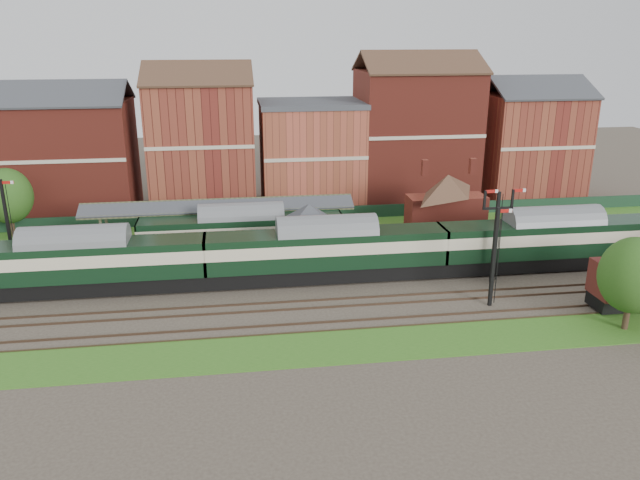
{
  "coord_description": "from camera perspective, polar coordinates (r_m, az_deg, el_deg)",
  "views": [
    {
      "loc": [
        -9.54,
        -49.49,
        20.52
      ],
      "look_at": [
        -2.2,
        2.0,
        3.0
      ],
      "focal_mm": 35.0,
      "sensor_mm": 36.0,
      "label": 1
    }
  ],
  "objects": [
    {
      "name": "tree_far",
      "position": [
        49.06,
        26.74,
        -2.9
      ],
      "size": [
        4.77,
        4.77,
        6.95
      ],
      "color": "#382619",
      "rests_on": "ground"
    },
    {
      "name": "canopy",
      "position": [
        61.36,
        -9.22,
        3.32
      ],
      "size": [
        26.0,
        3.89,
        4.08
      ],
      "color": "#464C2F",
      "rests_on": "platform"
    },
    {
      "name": "signal_box",
      "position": [
        55.89,
        -1.0,
        0.55
      ],
      "size": [
        5.4,
        5.4,
        6.0
      ],
      "color": "#566B4C",
      "rests_on": "ground"
    },
    {
      "name": "fence",
      "position": [
        70.97,
        -0.07,
        2.44
      ],
      "size": [
        90.0,
        0.12,
        1.5
      ],
      "primitive_type": "cube",
      "color": "#193823",
      "rests_on": "ground"
    },
    {
      "name": "ground",
      "position": [
        54.42,
        2.59,
        -3.56
      ],
      "size": [
        160.0,
        160.0,
        0.0
      ],
      "primitive_type": "plane",
      "color": "#473D33",
      "rests_on": "ground"
    },
    {
      "name": "town_backdrop",
      "position": [
        76.28,
        -0.95,
        8.41
      ],
      "size": [
        69.0,
        10.0,
        16.0
      ],
      "color": "maroon",
      "rests_on": "ground"
    },
    {
      "name": "semaphore_bracket",
      "position": [
        54.09,
        15.8,
        0.81
      ],
      "size": [
        3.6,
        0.25,
        8.18
      ],
      "color": "black",
      "rests_on": "ground"
    },
    {
      "name": "grass_front",
      "position": [
        43.77,
        5.52,
        -9.39
      ],
      "size": [
        90.0,
        5.0,
        0.06
      ],
      "primitive_type": "cube",
      "color": "#2D6619",
      "rests_on": "ground"
    },
    {
      "name": "grass_back",
      "position": [
        69.28,
        0.16,
        1.41
      ],
      "size": [
        90.0,
        4.5,
        0.06
      ],
      "primitive_type": "cube",
      "color": "#2D6619",
      "rests_on": "ground"
    },
    {
      "name": "platform_railcar",
      "position": [
        58.8,
        -7.15,
        0.67
      ],
      "size": [
        18.98,
        2.99,
        4.37
      ],
      "color": "black",
      "rests_on": "ground"
    },
    {
      "name": "goods_van_a",
      "position": [
        53.83,
        27.01,
        -3.31
      ],
      "size": [
        6.68,
        2.9,
        4.06
      ],
      "color": "black",
      "rests_on": "ground"
    },
    {
      "name": "dmu_train",
      "position": [
        53.14,
        0.61,
        -0.94
      ],
      "size": [
        61.27,
        3.22,
        4.71
      ],
      "color": "black",
      "rests_on": "ground"
    },
    {
      "name": "station_building",
      "position": [
        65.17,
        11.49,
        3.51
      ],
      "size": [
        8.1,
        8.1,
        5.9
      ],
      "color": "maroon",
      "rests_on": "platform"
    },
    {
      "name": "platform",
      "position": [
        62.69,
        -3.54,
        -0.04
      ],
      "size": [
        55.0,
        3.4,
        1.0
      ],
      "primitive_type": "cube",
      "color": "#2D2D2D",
      "rests_on": "ground"
    },
    {
      "name": "semaphore_platform_end",
      "position": [
        63.17,
        -26.68,
        1.58
      ],
      "size": [
        1.23,
        0.25,
        8.0
      ],
      "color": "black",
      "rests_on": "ground"
    },
    {
      "name": "brick_hut",
      "position": [
        58.02,
        6.88,
        -0.98
      ],
      "size": [
        3.2,
        2.64,
        2.94
      ],
      "color": "maroon",
      "rests_on": "ground"
    },
    {
      "name": "semaphore_siding",
      "position": [
        49.55,
        15.65,
        -1.39
      ],
      "size": [
        1.23,
        0.25,
        8.0
      ],
      "color": "black",
      "rests_on": "ground"
    },
    {
      "name": "tree_back",
      "position": [
        71.68,
        -26.66,
        3.62
      ],
      "size": [
        4.98,
        4.98,
        7.28
      ],
      "color": "#382619",
      "rests_on": "ground"
    }
  ]
}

